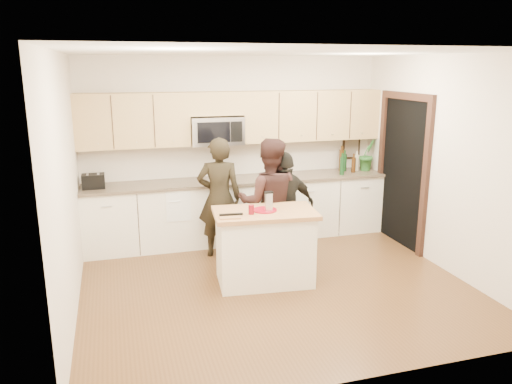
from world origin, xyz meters
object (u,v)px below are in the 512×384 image
object	(u,v)px
woman_right	(285,208)
woman_left	(219,198)
toaster	(93,181)
island	(265,247)
woman_center	(269,203)

from	to	relation	value
woman_right	woman_left	bearing A→B (deg)	-44.80
toaster	woman_right	bearing A→B (deg)	-22.98
island	woman_center	xyz separation A→B (m)	(0.23, 0.55, 0.38)
island	toaster	xyz separation A→B (m)	(-1.95, 1.57, 0.58)
island	toaster	distance (m)	2.57
woman_left	woman_right	world-z (taller)	woman_left
toaster	island	bearing A→B (deg)	-38.80
woman_left	woman_right	bearing A→B (deg)	162.80
toaster	woman_center	size ratio (longest dim) A/B	0.18
island	woman_center	bearing A→B (deg)	73.08
woman_center	woman_right	bearing A→B (deg)	-163.30
island	woman_left	world-z (taller)	woman_left
woman_center	woman_right	world-z (taller)	woman_center
toaster	woman_right	xyz separation A→B (m)	(2.40, -1.02, -0.29)
island	woman_center	distance (m)	0.71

